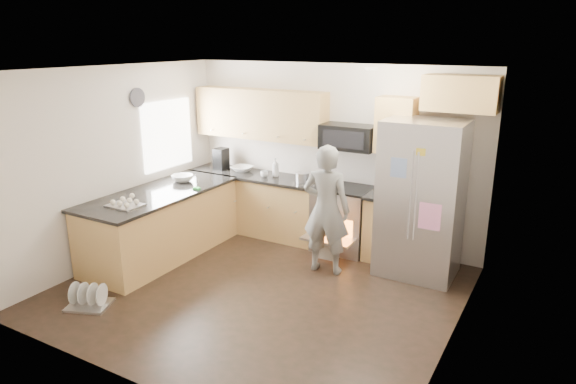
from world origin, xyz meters
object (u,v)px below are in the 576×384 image
Objects in this scene: person at (326,210)px; refrigerator at (421,199)px; stove_range at (343,204)px; dish_rack at (89,300)px.

refrigerator is at bearing -160.39° from person.
stove_range is 3.53m from dish_rack.
stove_range is 3.19× the size of dish_rack.
stove_range is 0.90× the size of refrigerator.
stove_range reaches higher than person.
dish_rack is (-1.92, -2.18, -0.76)m from person.
dish_rack is at bearing -121.57° from stove_range.
refrigerator is 1.18× the size of person.
stove_range is 0.81m from person.
refrigerator reaches higher than dish_rack.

